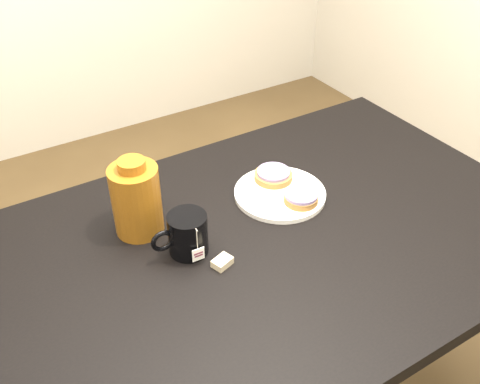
{
  "coord_description": "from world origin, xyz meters",
  "views": [
    {
      "loc": [
        -0.59,
        -0.8,
        1.6
      ],
      "look_at": [
        -0.02,
        0.12,
        0.81
      ],
      "focal_mm": 40.0,
      "sensor_mm": 36.0,
      "label": 1
    }
  ],
  "objects_px": {
    "plate": "(280,193)",
    "bagel_package": "(136,199)",
    "bagel_back": "(273,175)",
    "bagel_front": "(301,197)",
    "mug": "(187,234)",
    "table": "(270,259)",
    "teabag_pouch": "(222,262)"
  },
  "relations": [
    {
      "from": "bagel_package",
      "to": "teabag_pouch",
      "type": "bearing_deg",
      "value": -63.43
    },
    {
      "from": "table",
      "to": "teabag_pouch",
      "type": "bearing_deg",
      "value": -168.81
    },
    {
      "from": "bagel_front",
      "to": "mug",
      "type": "relative_size",
      "value": 0.87
    },
    {
      "from": "table",
      "to": "bagel_package",
      "type": "distance_m",
      "value": 0.37
    },
    {
      "from": "bagel_back",
      "to": "bagel_front",
      "type": "height_order",
      "value": "same"
    },
    {
      "from": "plate",
      "to": "bagel_back",
      "type": "distance_m",
      "value": 0.06
    },
    {
      "from": "bagel_back",
      "to": "bagel_front",
      "type": "bearing_deg",
      "value": -88.88
    },
    {
      "from": "table",
      "to": "bagel_package",
      "type": "bearing_deg",
      "value": 144.99
    },
    {
      "from": "plate",
      "to": "teabag_pouch",
      "type": "bearing_deg",
      "value": -150.57
    },
    {
      "from": "plate",
      "to": "table",
      "type": "bearing_deg",
      "value": -132.36
    },
    {
      "from": "bagel_back",
      "to": "bagel_package",
      "type": "bearing_deg",
      "value": 178.69
    },
    {
      "from": "table",
      "to": "teabag_pouch",
      "type": "distance_m",
      "value": 0.18
    },
    {
      "from": "bagel_back",
      "to": "bagel_package",
      "type": "relative_size",
      "value": 0.67
    },
    {
      "from": "plate",
      "to": "teabag_pouch",
      "type": "xyz_separation_m",
      "value": [
        -0.26,
        -0.15,
        -0.0
      ]
    },
    {
      "from": "mug",
      "to": "teabag_pouch",
      "type": "xyz_separation_m",
      "value": [
        0.04,
        -0.08,
        -0.04
      ]
    },
    {
      "from": "mug",
      "to": "bagel_package",
      "type": "bearing_deg",
      "value": 117.67
    },
    {
      "from": "bagel_back",
      "to": "teabag_pouch",
      "type": "xyz_separation_m",
      "value": [
        -0.28,
        -0.21,
        -0.02
      ]
    },
    {
      "from": "teabag_pouch",
      "to": "bagel_back",
      "type": "bearing_deg",
      "value": 36.31
    },
    {
      "from": "table",
      "to": "bagel_back",
      "type": "xyz_separation_m",
      "value": [
        0.13,
        0.18,
        0.11
      ]
    },
    {
      "from": "teabag_pouch",
      "to": "mug",
      "type": "bearing_deg",
      "value": 118.02
    },
    {
      "from": "table",
      "to": "bagel_back",
      "type": "distance_m",
      "value": 0.24
    },
    {
      "from": "table",
      "to": "bagel_package",
      "type": "relative_size",
      "value": 6.97
    },
    {
      "from": "bagel_back",
      "to": "mug",
      "type": "distance_m",
      "value": 0.35
    },
    {
      "from": "table",
      "to": "plate",
      "type": "relative_size",
      "value": 5.73
    },
    {
      "from": "table",
      "to": "plate",
      "type": "xyz_separation_m",
      "value": [
        0.11,
        0.12,
        0.09
      ]
    },
    {
      "from": "bagel_front",
      "to": "teabag_pouch",
      "type": "relative_size",
      "value": 2.68
    },
    {
      "from": "bagel_package",
      "to": "mug",
      "type": "bearing_deg",
      "value": -64.35
    },
    {
      "from": "mug",
      "to": "bagel_front",
      "type": "bearing_deg",
      "value": 2.23
    },
    {
      "from": "plate",
      "to": "bagel_package",
      "type": "xyz_separation_m",
      "value": [
        -0.37,
        0.07,
        0.08
      ]
    },
    {
      "from": "table",
      "to": "teabag_pouch",
      "type": "relative_size",
      "value": 31.11
    },
    {
      "from": "bagel_front",
      "to": "bagel_package",
      "type": "distance_m",
      "value": 0.42
    },
    {
      "from": "mug",
      "to": "teabag_pouch",
      "type": "bearing_deg",
      "value": -59.96
    }
  ]
}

